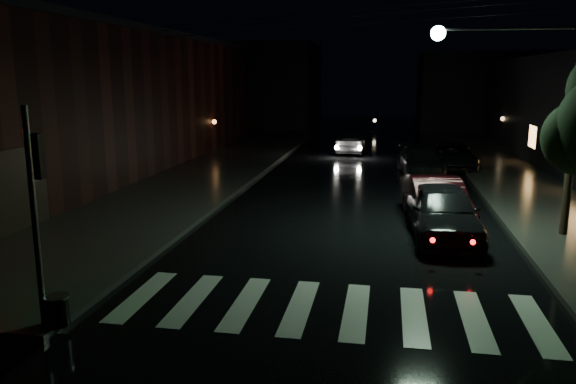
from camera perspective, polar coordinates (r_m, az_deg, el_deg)
The scene contains 14 objects.
ground at distance 12.41m, azimuth -10.43°, elevation -11.55°, with size 120.00×120.00×0.00m, color black.
sidewalk_left at distance 26.72m, azimuth -10.11°, elevation 1.19°, with size 6.00×44.00×0.15m, color #282826.
sidewalk_right at distance 25.79m, azimuth 23.01°, elevation 0.06°, with size 4.00×44.00×0.15m, color #282826.
building_left at distance 31.18m, azimuth -21.36°, elevation 8.40°, with size 10.00×36.00×7.00m, color black.
building_far_left at distance 57.42m, azimuth -4.29°, elevation 10.79°, with size 14.00×10.00×8.00m, color black.
building_far_right at distance 56.54m, azimuth 20.38°, elevation 9.59°, with size 14.00×10.00×7.00m, color black.
crosswalk at distance 12.21m, azimuth 4.03°, elevation -11.74°, with size 9.00×3.00×0.01m, color beige.
signal_pole_corner at distance 11.61m, azimuth -23.30°, elevation -5.89°, with size 0.68×0.61×4.20m.
utility_pole at distance 18.27m, azimuth 25.36°, elevation 9.77°, with size 4.92×0.44×8.00m.
parked_car_a at distance 17.68m, azimuth 15.47°, elevation -1.94°, with size 1.95×4.84×1.65m, color black.
parked_car_b at distance 19.22m, azimuth 14.81°, elevation -0.96°, with size 1.65×4.73×1.56m, color black.
parked_car_c at distance 28.94m, azimuth 13.27°, elevation 3.08°, with size 1.92×4.72×1.37m, color black.
parked_car_d at distance 31.25m, azimuth 16.36°, elevation 3.54°, with size 2.27×4.93×1.37m, color black.
oncoming_car at distance 36.44m, azimuth 6.41°, elevation 5.13°, with size 1.57×4.52×1.49m, color black.
Camera 1 is at (4.12, -10.65, 4.85)m, focal length 35.00 mm.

